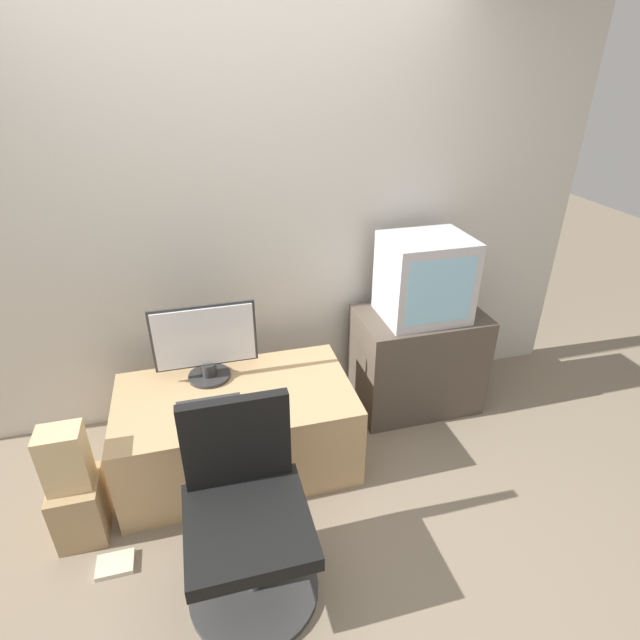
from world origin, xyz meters
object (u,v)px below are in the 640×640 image
(mouse, at_px, (251,397))
(office_chair, at_px, (247,521))
(main_monitor, at_px, (206,344))
(crt_tv, at_px, (425,278))
(book, at_px, (115,564))
(keyboard, at_px, (209,405))
(cardboard_box_lower, at_px, (81,508))

(mouse, relative_size, office_chair, 0.06)
(main_monitor, height_order, mouse, main_monitor)
(crt_tv, distance_m, book, 2.20)
(keyboard, relative_size, book, 1.98)
(main_monitor, height_order, book, main_monitor)
(main_monitor, bearing_deg, office_chair, -85.45)
(main_monitor, height_order, office_chair, main_monitor)
(keyboard, bearing_deg, crt_tv, 14.32)
(keyboard, bearing_deg, mouse, -0.62)
(mouse, xyz_separation_m, crt_tv, (1.11, 0.34, 0.41))
(crt_tv, height_order, office_chair, crt_tv)
(main_monitor, relative_size, keyboard, 1.68)
(mouse, height_order, crt_tv, crt_tv)
(book, bearing_deg, crt_tv, 22.97)
(office_chair, height_order, book, office_chair)
(mouse, distance_m, crt_tv, 1.23)
(book, bearing_deg, keyboard, 40.83)
(main_monitor, distance_m, cardboard_box_lower, 0.99)
(main_monitor, height_order, cardboard_box_lower, main_monitor)
(keyboard, relative_size, mouse, 6.32)
(main_monitor, distance_m, book, 1.13)
(office_chair, xyz_separation_m, book, (-0.61, 0.23, -0.37))
(crt_tv, height_order, book, crt_tv)
(mouse, relative_size, crt_tv, 0.10)
(main_monitor, distance_m, crt_tv, 1.33)
(cardboard_box_lower, xyz_separation_m, book, (0.15, -0.24, -0.15))
(main_monitor, bearing_deg, crt_tv, 3.28)
(main_monitor, height_order, keyboard, main_monitor)
(book, bearing_deg, cardboard_box_lower, 122.11)
(main_monitor, bearing_deg, mouse, -53.47)
(keyboard, distance_m, crt_tv, 1.44)
(mouse, bearing_deg, keyboard, 179.38)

